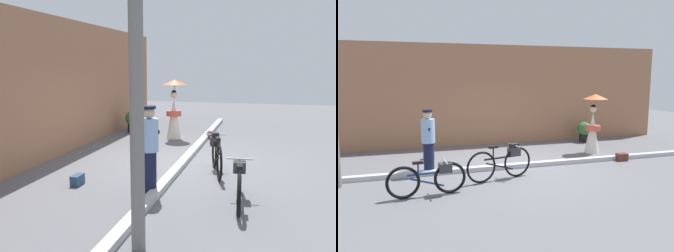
# 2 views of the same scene
# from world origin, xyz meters

# --- Properties ---
(ground_plane) EXTENTS (30.00, 30.00, 0.00)m
(ground_plane) POSITION_xyz_m (0.00, 0.00, 0.00)
(ground_plane) COLOR slate
(building_wall) EXTENTS (14.00, 0.40, 3.59)m
(building_wall) POSITION_xyz_m (0.00, 3.50, 1.79)
(building_wall) COLOR #9E6B4C
(building_wall) RESTS_ON ground_plane
(sidewalk_curb) EXTENTS (14.00, 0.20, 0.12)m
(sidewalk_curb) POSITION_xyz_m (0.00, 0.00, 0.06)
(sidewalk_curb) COLOR #B2B2B7
(sidewalk_curb) RESTS_ON ground_plane
(bicycle_near_officer) EXTENTS (1.63, 0.48, 0.75)m
(bicycle_near_officer) POSITION_xyz_m (-2.43, -1.49, 0.39)
(bicycle_near_officer) COLOR black
(bicycle_near_officer) RESTS_ON ground_plane
(bicycle_far_side) EXTENTS (1.70, 0.56, 0.85)m
(bicycle_far_side) POSITION_xyz_m (-0.66, -0.86, 0.45)
(bicycle_far_side) COLOR black
(bicycle_far_side) RESTS_ON ground_plane
(person_officer) EXTENTS (0.34, 0.38, 1.64)m
(person_officer) POSITION_xyz_m (-2.33, 0.15, 0.87)
(person_officer) COLOR #141938
(person_officer) RESTS_ON ground_plane
(person_with_parasol) EXTENTS (0.77, 0.77, 1.91)m
(person_with_parasol) POSITION_xyz_m (2.93, 1.02, 0.95)
(person_with_parasol) COLOR silver
(person_with_parasol) RESTS_ON ground_plane
(potted_plant_by_door) EXTENTS (0.54, 0.53, 0.77)m
(potted_plant_by_door) POSITION_xyz_m (3.62, 2.70, 0.43)
(potted_plant_by_door) COLOR black
(potted_plant_by_door) RESTS_ON ground_plane
(backpack_on_pavement) EXTENTS (0.32, 0.17, 0.21)m
(backpack_on_pavement) POSITION_xyz_m (-2.24, 1.69, 0.11)
(backpack_on_pavement) COLOR navy
(backpack_on_pavement) RESTS_ON ground_plane
(backpack_spare) EXTENTS (0.30, 0.22, 0.22)m
(backpack_spare) POSITION_xyz_m (3.21, -0.16, 0.11)
(backpack_spare) COLOR #592D23
(backpack_spare) RESTS_ON ground_plane
(utility_pole) EXTENTS (0.18, 0.18, 4.80)m
(utility_pole) POSITION_xyz_m (-4.38, -0.37, 2.40)
(utility_pole) COLOR slate
(utility_pole) RESTS_ON ground_plane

